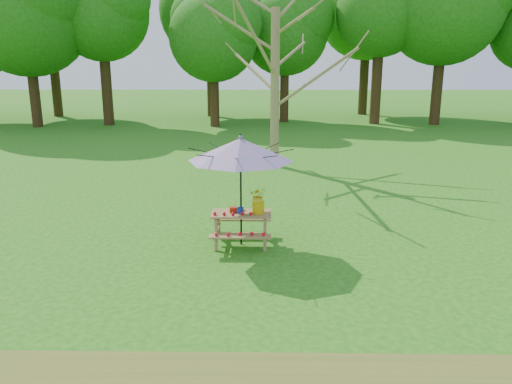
{
  "coord_description": "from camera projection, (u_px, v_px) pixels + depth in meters",
  "views": [
    {
      "loc": [
        3.52,
        -7.84,
        3.6
      ],
      "look_at": [
        3.38,
        1.72,
        1.1
      ],
      "focal_mm": 35.0,
      "sensor_mm": 36.0,
      "label": 1
    }
  ],
  "objects": [
    {
      "name": "produce_bins",
      "position": [
        238.0,
        210.0,
        10.01
      ],
      "size": [
        0.28,
        0.35,
        0.13
      ],
      "color": "#A8200D",
      "rests_on": "picnic_table"
    },
    {
      "name": "tomatoes_row",
      "position": [
        233.0,
        214.0,
        9.81
      ],
      "size": [
        0.77,
        0.13,
        0.07
      ],
      "primitive_type": null,
      "color": "red",
      "rests_on": "picnic_table"
    },
    {
      "name": "ground",
      "position": [
        58.0,
        279.0,
        8.54
      ],
      "size": [
        120.0,
        120.0,
        0.0
      ],
      "primitive_type": "plane",
      "color": "#216613",
      "rests_on": "ground"
    },
    {
      "name": "flower_bucket",
      "position": [
        258.0,
        199.0,
        9.89
      ],
      "size": [
        0.34,
        0.3,
        0.54
      ],
      "color": "#E0AB0B",
      "rests_on": "picnic_table"
    },
    {
      "name": "patio_umbrella",
      "position": [
        241.0,
        150.0,
        9.67
      ],
      "size": [
        2.17,
        2.17,
        2.25
      ],
      "color": "black",
      "rests_on": "ground"
    },
    {
      "name": "picnic_table",
      "position": [
        241.0,
        229.0,
        10.07
      ],
      "size": [
        1.2,
        1.32,
        0.67
      ],
      "color": "olive",
      "rests_on": "ground"
    }
  ]
}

